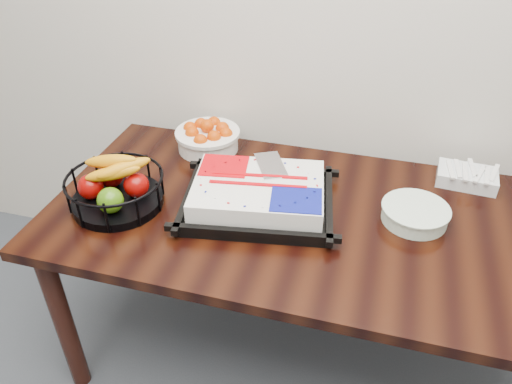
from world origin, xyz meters
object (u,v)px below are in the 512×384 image
(table, at_px, (306,233))
(cake_tray, at_px, (258,195))
(plate_stack, at_px, (415,214))
(tangerine_bowl, at_px, (208,133))
(fruit_basket, at_px, (115,187))

(table, distance_m, cake_tray, 0.22)
(table, height_order, plate_stack, plate_stack)
(cake_tray, xyz_separation_m, tangerine_bowl, (-0.31, 0.33, 0.02))
(fruit_basket, height_order, plate_stack, fruit_basket)
(table, bearing_deg, tangerine_bowl, 145.66)
(table, xyz_separation_m, cake_tray, (-0.18, 0.00, 0.13))
(cake_tray, bearing_deg, table, -0.52)
(cake_tray, bearing_deg, plate_stack, 6.60)
(cake_tray, relative_size, tangerine_bowl, 2.14)
(tangerine_bowl, xyz_separation_m, plate_stack, (0.84, -0.27, -0.04))
(cake_tray, relative_size, fruit_basket, 1.68)
(table, distance_m, tangerine_bowl, 0.61)
(table, height_order, fruit_basket, fruit_basket)
(fruit_basket, bearing_deg, plate_stack, 10.48)
(cake_tray, height_order, fruit_basket, fruit_basket)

